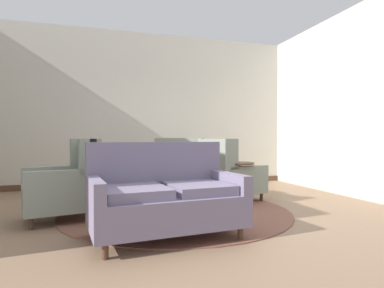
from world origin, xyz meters
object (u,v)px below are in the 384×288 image
Objects in this scene: coffee_table at (166,185)px; settee at (165,198)px; armchair_far_left at (182,171)px; side_table at (238,178)px; armchair_foreground_right at (67,185)px; porcelain_vase at (168,168)px; armchair_beside_settee at (228,176)px.

settee reaches higher than coffee_table.
settee is 2.50m from armchair_far_left.
armchair_foreground_right is at bearing -172.22° from side_table.
armchair_beside_settee reaches higher than porcelain_vase.
side_table is (0.09, -0.18, -0.03)m from armchair_beside_settee.
armchair_foreground_right is (-1.86, -1.29, -0.00)m from armchair_far_left.
coffee_table is at bearing 71.27° from settee.
armchair_foreground_right reaches higher than coffee_table.
settee is 2.13m from armchair_beside_settee.
armchair_foreground_right is 2.57m from side_table.
porcelain_vase is 1.22m from armchair_far_left.
porcelain_vase is at bearing 89.85° from armchair_beside_settee.
armchair_far_left reaches higher than armchair_beside_settee.
side_table reaches higher than coffee_table.
porcelain_vase is 0.33× the size of armchair_foreground_right.
porcelain_vase is 0.31× the size of armchair_beside_settee.
armchair_far_left is 2.27m from armchair_foreground_right.
side_table is (1.18, 0.15, -0.21)m from porcelain_vase.
armchair_beside_settee reaches higher than settee.
armchair_foreground_right reaches higher than porcelain_vase.
side_table is at bearing -171.94° from armchair_beside_settee.
settee is 1.46× the size of armchair_far_left.
armchair_far_left reaches higher than porcelain_vase.
side_table is at bearing 7.18° from porcelain_vase.
armchair_foreground_right is 1.58× the size of side_table.
side_table is at bearing 37.49° from settee.
armchair_foreground_right is at bearing 62.77° from armchair_far_left.
armchair_foreground_right is at bearing -174.04° from coffee_table.
settee is at bearing -102.54° from coffee_table.
side_table is (0.68, -0.95, -0.04)m from armchair_far_left.
armchair_beside_settee is at bearing 19.13° from coffee_table.
coffee_table is 0.83× the size of armchair_beside_settee.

